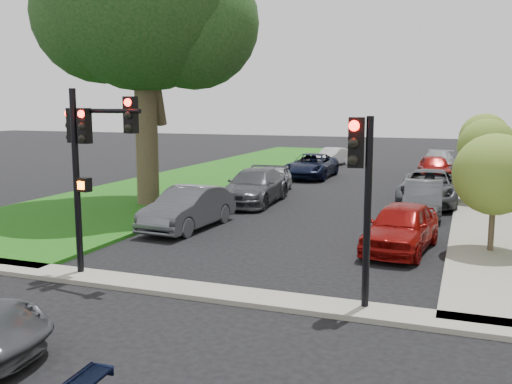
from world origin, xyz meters
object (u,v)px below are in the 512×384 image
(car_parked_0, at_px, (401,227))
(car_parked_8, at_px, (311,166))
(traffic_signal_main, at_px, (88,149))
(car_parked_1, at_px, (423,198))
(car_parked_3, at_px, (434,168))
(small_tree_b, at_px, (487,147))
(car_parked_4, at_px, (437,162))
(traffic_signal_secondary, at_px, (362,177))
(car_parked_5, at_px, (188,208))
(car_parked_9, at_px, (332,157))
(small_tree_c, at_px, (484,138))
(car_parked_7, at_px, (274,178))
(car_parked_2, at_px, (429,187))
(car_parked_6, at_px, (254,186))
(small_tree_a, at_px, (495,174))

(car_parked_0, relative_size, car_parked_8, 0.81)
(traffic_signal_main, height_order, car_parked_0, traffic_signal_main)
(car_parked_0, bearing_deg, car_parked_1, 94.93)
(car_parked_3, bearing_deg, small_tree_b, -79.61)
(car_parked_1, xyz_separation_m, car_parked_4, (-0.28, 15.35, 0.02))
(traffic_signal_secondary, xyz_separation_m, car_parked_4, (0.18, 27.03, -2.19))
(small_tree_b, distance_m, traffic_signal_secondary, 15.72)
(car_parked_5, relative_size, car_parked_9, 1.17)
(small_tree_c, relative_size, car_parked_4, 0.81)
(small_tree_c, distance_m, traffic_signal_main, 23.52)
(car_parked_0, distance_m, car_parked_7, 12.30)
(traffic_signal_main, relative_size, car_parked_3, 1.08)
(car_parked_2, height_order, car_parked_9, car_parked_2)
(car_parked_1, relative_size, car_parked_2, 0.76)
(traffic_signal_main, distance_m, car_parked_5, 6.59)
(traffic_signal_main, relative_size, car_parked_6, 0.91)
(car_parked_4, bearing_deg, car_parked_0, -87.58)
(car_parked_3, relative_size, car_parked_9, 1.14)
(car_parked_5, bearing_deg, small_tree_b, 46.51)
(car_parked_3, xyz_separation_m, car_parked_6, (-7.11, -11.09, 0.01))
(small_tree_a, relative_size, small_tree_b, 0.94)
(car_parked_7, relative_size, car_parked_9, 1.05)
(traffic_signal_secondary, bearing_deg, small_tree_b, 79.72)
(small_tree_a, height_order, car_parked_9, small_tree_a)
(traffic_signal_secondary, xyz_separation_m, car_parked_7, (-7.14, 15.40, -2.21))
(car_parked_2, relative_size, car_parked_9, 1.40)
(car_parked_6, bearing_deg, traffic_signal_main, -92.50)
(traffic_signal_secondary, xyz_separation_m, car_parked_5, (-7.20, 6.10, -2.15))
(traffic_signal_main, relative_size, car_parked_8, 0.91)
(car_parked_9, bearing_deg, car_parked_4, -4.89)
(traffic_signal_main, height_order, car_parked_9, traffic_signal_main)
(small_tree_a, distance_m, car_parked_3, 17.20)
(car_parked_4, bearing_deg, car_parked_9, 166.33)
(car_parked_5, bearing_deg, small_tree_c, 60.37)
(small_tree_a, bearing_deg, small_tree_c, 90.00)
(car_parked_2, xyz_separation_m, car_parked_5, (-7.68, -8.33, -0.01))
(small_tree_a, height_order, traffic_signal_main, traffic_signal_main)
(car_parked_1, relative_size, car_parked_9, 1.07)
(car_parked_3, bearing_deg, traffic_signal_secondary, -99.09)
(traffic_signal_secondary, height_order, car_parked_0, traffic_signal_secondary)
(car_parked_0, distance_m, car_parked_4, 21.46)
(car_parked_5, bearing_deg, car_parked_6, 90.19)
(car_parked_1, height_order, car_parked_9, car_parked_1)
(small_tree_b, relative_size, car_parked_9, 0.98)
(car_parked_4, distance_m, car_parked_9, 7.79)
(car_parked_6, xyz_separation_m, car_parked_9, (-0.44, 17.27, -0.13))
(traffic_signal_secondary, bearing_deg, small_tree_a, 65.13)
(car_parked_4, relative_size, car_parked_6, 0.92)
(traffic_signal_main, distance_m, car_parked_8, 21.76)
(small_tree_c, relative_size, car_parked_0, 0.92)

